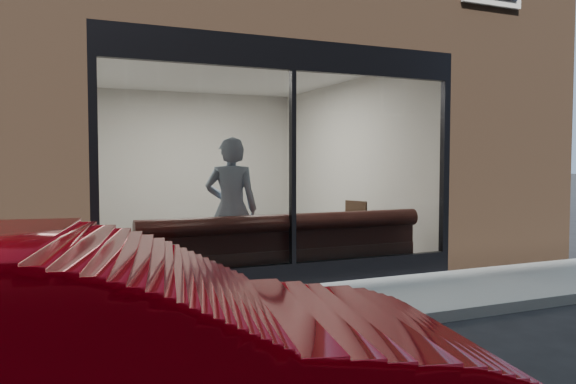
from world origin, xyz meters
name	(u,v)px	position (x,y,z in m)	size (l,w,h in m)	color
ground	(378,329)	(0.00, 0.00, 0.00)	(120.00, 120.00, 0.00)	black
sidewalk_near	(330,304)	(0.00, 1.00, 0.01)	(40.00, 2.00, 0.01)	gray
kerb_near	(381,324)	(0.00, -0.05, 0.06)	(40.00, 0.10, 0.12)	gray
host_building_pier_left	(1,163)	(-3.75, 8.00, 1.60)	(2.50, 12.00, 3.20)	brown
host_building_pier_right	(332,163)	(3.75, 8.00, 1.60)	(2.50, 12.00, 3.20)	brown
host_building_backfill	(161,162)	(0.00, 11.00, 1.60)	(5.00, 6.00, 3.20)	brown
cafe_floor	(226,251)	(0.00, 5.00, 0.02)	(6.00, 6.00, 0.00)	#2D2D30
cafe_ceiling	(225,73)	(0.00, 5.00, 3.19)	(6.00, 6.00, 0.00)	white
cafe_wall_back	(186,163)	(0.00, 7.99, 1.60)	(5.00, 5.00, 0.00)	silver
cafe_wall_left	(76,163)	(-2.49, 5.00, 1.60)	(6.00, 6.00, 0.00)	silver
cafe_wall_right	(348,163)	(2.49, 5.00, 1.60)	(6.00, 6.00, 0.00)	silver
storefront_kick	(293,275)	(0.00, 2.05, 0.15)	(5.00, 0.10, 0.30)	black
storefront_header	(293,55)	(0.00, 2.05, 3.00)	(5.00, 0.10, 0.40)	black
storefront_mullion	(293,168)	(0.00, 2.05, 1.55)	(0.06, 0.10, 2.50)	black
storefront_glass	(294,168)	(0.00, 2.02, 1.55)	(4.80, 4.80, 0.00)	white
banquette	(281,264)	(0.00, 2.45, 0.23)	(4.00, 0.55, 0.45)	#3B1A15
person	(231,209)	(-0.61, 2.75, 0.98)	(0.72, 0.47, 1.96)	#889FBB
cafe_table_left	(166,227)	(-1.47, 3.00, 0.74)	(0.59, 0.59, 0.04)	black
cafe_table_right	(338,216)	(1.41, 3.39, 0.74)	(0.55, 0.55, 0.04)	black
cafe_chair_right	(349,243)	(1.81, 3.75, 0.24)	(0.46, 0.46, 0.04)	black
wall_poster	(83,158)	(-2.45, 3.86, 1.68)	(0.02, 0.65, 0.86)	white
parked_car	(81,380)	(-2.83, -1.98, 0.66)	(1.40, 4.01, 1.32)	#A6000B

